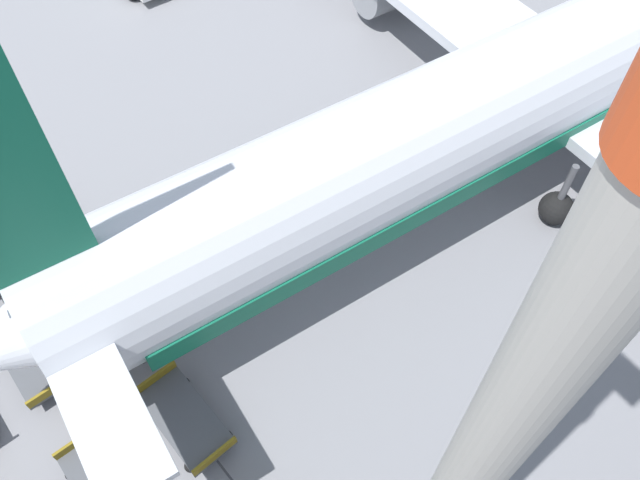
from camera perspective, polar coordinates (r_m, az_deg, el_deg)
The scene contains 6 objects.
airplane at distance 24.65m, azimuth 23.53°, elevation 14.93°, with size 38.27×45.30×13.76m.
baggage_dolly_row_mid_a_col_c at distance 20.62m, azimuth -24.80°, elevation -9.80°, with size 3.75×1.68×0.92m.
baggage_dolly_row_mid_b_col_b at distance 23.61m, azimuth -24.25°, elevation 1.67°, with size 3.76×1.71×0.92m.
baggage_dolly_row_mid_b_col_c at distance 20.59m, azimuth -18.87°, elevation -6.28°, with size 3.75×1.69×0.92m.
baggage_dolly_row_mid_b_col_d at distance 18.45m, azimuth -12.20°, elevation -15.74°, with size 3.76×1.74×0.92m.
apron_light_mast at distance 6.86m, azimuth 14.93°, elevation -18.03°, with size 2.00×0.78×20.10m.
Camera 1 is at (23.02, -23.03, 17.44)m, focal length 35.00 mm.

